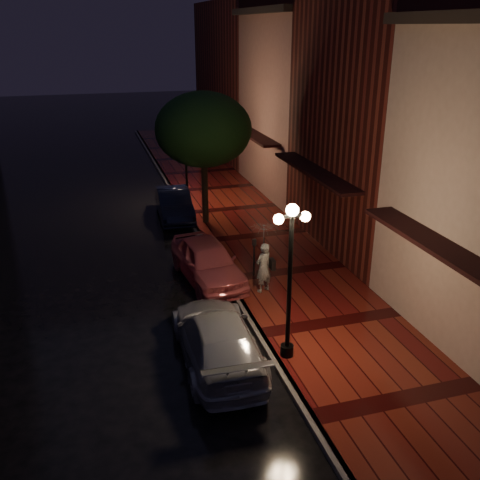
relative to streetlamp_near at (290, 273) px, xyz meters
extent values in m
plane|color=black|center=(-0.35, 5.00, -2.60)|extent=(120.00, 120.00, 0.00)
cube|color=#460D0C|center=(1.90, 5.00, -2.53)|extent=(4.50, 60.00, 0.15)
cube|color=#595451|center=(-0.35, 5.00, -2.53)|extent=(0.25, 60.00, 0.15)
cube|color=#511914|center=(6.65, 7.00, 2.90)|extent=(5.00, 8.00, 11.00)
cube|color=#8C5951|center=(6.65, 15.00, 1.90)|extent=(5.00, 8.00, 9.00)
cube|color=#511914|center=(6.65, 25.00, 2.40)|extent=(5.00, 12.00, 10.00)
cylinder|color=black|center=(0.00, 0.00, -0.45)|extent=(0.12, 0.12, 4.00)
cylinder|color=black|center=(0.00, 0.00, -2.30)|extent=(0.36, 0.36, 0.30)
cube|color=black|center=(0.00, 0.00, 1.55)|extent=(0.70, 0.08, 0.08)
sphere|color=#E9BC8C|center=(0.00, 0.00, 1.70)|extent=(0.32, 0.32, 0.32)
sphere|color=#E9BC8C|center=(-0.35, 0.00, 1.50)|extent=(0.26, 0.26, 0.26)
sphere|color=#E9BC8C|center=(0.35, 0.00, 1.50)|extent=(0.26, 0.26, 0.26)
cylinder|color=black|center=(0.00, 14.00, -0.45)|extent=(0.12, 0.12, 4.00)
cylinder|color=black|center=(0.00, 14.00, -2.30)|extent=(0.36, 0.36, 0.30)
cube|color=black|center=(0.00, 14.00, 1.55)|extent=(0.70, 0.08, 0.08)
sphere|color=#E9BC8C|center=(0.00, 14.00, 1.70)|extent=(0.32, 0.32, 0.32)
sphere|color=#E9BC8C|center=(-0.35, 14.00, 1.50)|extent=(0.26, 0.26, 0.26)
sphere|color=#E9BC8C|center=(0.35, 14.00, 1.50)|extent=(0.26, 0.26, 0.26)
cylinder|color=black|center=(0.25, 11.00, -0.85)|extent=(0.28, 0.28, 3.20)
ellipsoid|color=black|center=(0.25, 11.00, 1.75)|extent=(4.16, 4.16, 3.20)
sphere|color=black|center=(0.95, 11.60, 1.15)|extent=(1.80, 1.80, 1.80)
sphere|color=black|center=(-0.35, 10.30, 1.25)|extent=(1.80, 1.80, 1.80)
imported|color=#C95258|center=(-0.95, 5.39, -1.86)|extent=(2.24, 4.53, 1.49)
imported|color=black|center=(-0.95, 12.34, -1.91)|extent=(1.65, 4.25, 1.38)
imported|color=#9D9EA4|center=(-1.82, 0.47, -1.89)|extent=(2.14, 4.94, 1.42)
imported|color=white|center=(0.59, 3.77, -1.59)|extent=(0.74, 0.64, 1.72)
imported|color=silver|center=(0.59, 3.77, -0.50)|extent=(1.00, 1.02, 0.92)
cylinder|color=black|center=(0.59, 3.77, -1.19)|extent=(0.02, 0.02, 1.38)
cube|color=black|center=(0.87, 3.72, -1.48)|extent=(0.14, 0.32, 0.34)
cylinder|color=black|center=(0.65, 5.00, -1.86)|extent=(0.06, 0.06, 1.17)
cube|color=black|center=(0.65, 5.00, -1.17)|extent=(0.14, 0.11, 0.23)
camera|label=1|loc=(-4.67, -11.45, 5.85)|focal=40.00mm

